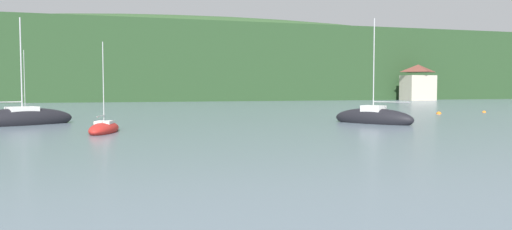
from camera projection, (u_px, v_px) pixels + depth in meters
The scene contains 8 objects.
wooded_hillside at pixel (176, 71), 132.47m from camera, with size 352.00×48.73×34.01m.
shore_building_westcentral at pixel (418, 83), 116.16m from camera, with size 7.14×5.35×8.43m.
sailboat_far_1 at pixel (25, 114), 51.75m from camera, with size 2.03×4.93×7.23m.
sailboat_far_2 at pixel (104, 129), 33.49m from camera, with size 2.76×5.11×6.39m.
sailboat_far_4 at pixel (22, 119), 40.29m from camera, with size 8.38×6.18×9.24m.
sailboat_far_5 at pixel (373, 118), 41.95m from camera, with size 5.43×7.25×9.36m.
mooring_buoy_near at pixel (439, 114), 56.87m from camera, with size 0.57×0.57×0.57m, color orange.
mooring_buoy_mid at pixel (484, 112), 60.22m from camera, with size 0.44×0.44×0.44m, color orange.
Camera 1 is at (-6.74, 32.10, 3.06)m, focal length 34.68 mm.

